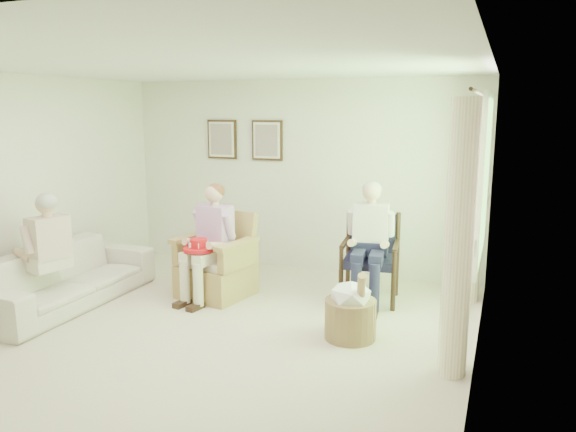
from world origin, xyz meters
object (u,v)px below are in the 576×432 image
Objects in this scene: person_sofa at (44,246)px; red_hat at (199,247)px; person_dark at (369,234)px; sofa at (66,277)px; wood_armchair at (372,254)px; person_wicker at (211,235)px; hatbox at (351,310)px; wicker_armchair at (217,269)px.

red_hat is at bearing 135.75° from person_sofa.
sofa is at bearing -164.89° from person_dark.
wood_armchair reaches higher than red_hat.
person_wicker is at bearing 76.33° from red_hat.
person_dark is at bearing 21.70° from red_hat.
hatbox is at bearing -92.53° from person_dark.
wood_armchair reaches higher than sofa.
sofa is 6.28× the size of red_hat.
wicker_armchair is 0.49m from red_hat.
person_wicker is (-0.00, -0.13, 0.46)m from wicker_armchair.
person_wicker reaches higher than person_sofa.
red_hat is at bearing -67.44° from sofa.
hatbox is (1.83, -0.56, -0.48)m from person_wicker.
wood_armchair is at bearing -65.46° from sofa.
hatbox is at bearing -10.71° from red_hat.
red_hat is (-1.80, -0.72, -0.14)m from person_dark.
person_dark is (1.75, 0.38, 0.49)m from wicker_armchair.
person_wicker reaches higher than wood_armchair.
person_sofa is (0.00, -0.28, 0.42)m from sofa.
hatbox is at bearing 113.02° from person_sofa.
red_hat is 0.48× the size of hatbox.
person_dark is 1.94m from red_hat.
person_dark is at bearing 23.22° from wicker_armchair.
person_dark reaches higher than person_wicker.
person_wicker reaches higher than sofa.
wicker_armchair is 2.80× the size of red_hat.
sofa is 1.56m from red_hat.
red_hat is at bearing 169.29° from hatbox.
wood_armchair is 3.53m from sofa.
wicker_armchair is 1.93m from person_sofa.
red_hat is (1.41, 0.86, -0.08)m from person_sofa.
wicker_armchair is 0.45× the size of sofa.
red_hat is at bearing -165.26° from person_dark.
person_sofa reaches higher than sofa.
person_wicker is 0.97× the size of person_dark.
person_wicker is 1.97m from hatbox.
hatbox is (1.83, -0.69, -0.03)m from wicker_armchair.
person_dark reaches higher than hatbox.
hatbox is at bearing -6.03° from person_wicker.
red_hat is (-0.05, -0.20, -0.10)m from person_wicker.
person_wicker is 1.80× the size of hatbox.
person_sofa is 3.36m from hatbox.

